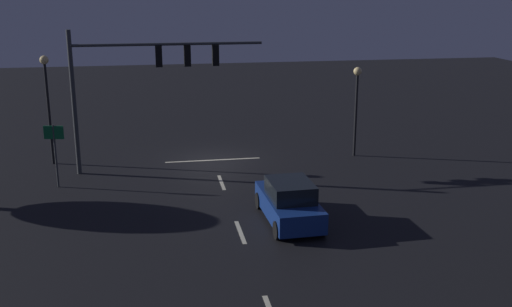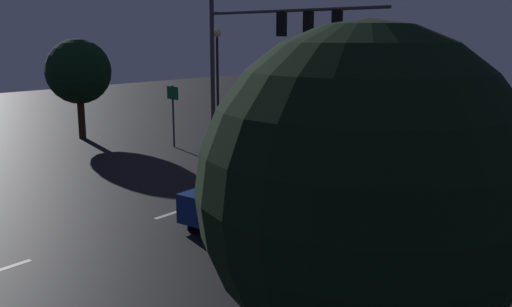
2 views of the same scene
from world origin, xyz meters
The scene contains 9 objects.
ground_plane centered at (0.00, 0.00, 0.00)m, with size 80.00×80.00×0.00m, color black.
traffic_signal_assembly centered at (3.39, 1.38, 4.97)m, with size 9.19×0.47×6.95m.
lane_dash_far centered at (0.00, 4.00, 0.00)m, with size 2.20×0.16×0.01m, color beige.
lane_dash_mid centered at (0.00, 10.00, 0.00)m, with size 2.20×0.16×0.01m, color beige.
stop_bar centered at (0.00, 0.19, 0.00)m, with size 5.00×0.16×0.01m, color beige.
car_approaching centered at (-2.04, 9.27, 0.80)m, with size 2.03×4.42×1.70m.
street_lamp_left_kerb centered at (-7.63, 0.64, 3.38)m, with size 0.44×0.44×4.80m.
street_lamp_right_kerb centered at (8.20, -0.60, 3.85)m, with size 0.44×0.44×5.57m.
route_sign centered at (7.44, 3.35, 2.10)m, with size 0.89×0.24×2.92m.
Camera 1 is at (3.07, 30.97, 9.01)m, focal length 42.71 mm.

